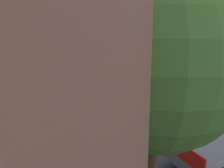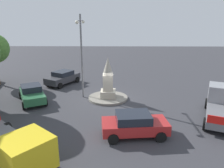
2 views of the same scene
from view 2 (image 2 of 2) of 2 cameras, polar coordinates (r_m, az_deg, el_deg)
The scene contains 9 objects.
ground_plane at distance 19.80m, azimuth -1.03°, elevation -3.91°, with size 80.00×80.00×0.00m, color #38383D.
traffic_island at distance 19.77m, azimuth -1.03°, elevation -3.65°, with size 3.53×3.53×0.19m, color gray.
monument at distance 19.25m, azimuth -1.06°, elevation 1.11°, with size 1.33×1.33×3.57m.
streetlamp at distance 19.37m, azimuth -8.03°, elevation 9.14°, with size 3.61×0.28×7.38m.
car_red_parked_left at distance 13.62m, azimuth 5.87°, elevation -10.40°, with size 2.31×4.17×1.48m.
car_green_approaching at distance 20.09m, azimuth -20.24°, elevation -2.38°, with size 4.28×3.36×1.47m.
car_dark_grey_parked_right at distance 24.63m, azimuth -12.77°, elevation 1.69°, with size 4.37×3.50×1.48m.
truck_grey_near_island at distance 17.94m, azimuth 27.09°, elevation -4.63°, with size 5.86×4.10×2.11m.
truck_yellow_far_side at distance 11.96m, azimuth -24.11°, elevation -15.08°, with size 5.58×6.07×1.95m.
Camera 2 is at (18.54, 0.66, 6.94)m, focal length 34.90 mm.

